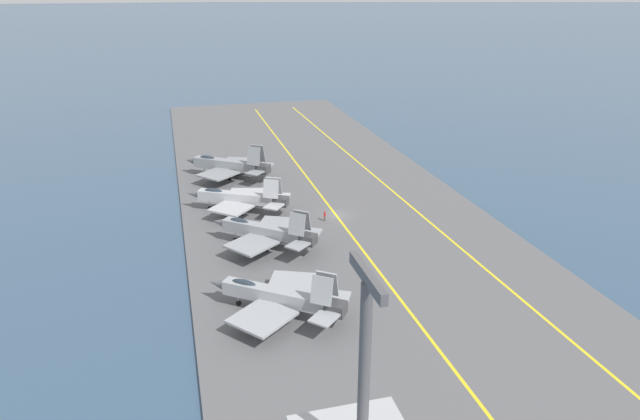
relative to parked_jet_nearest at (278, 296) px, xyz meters
name	(u,v)px	position (x,y,z in m)	size (l,w,h in m)	color
ground_plane	(336,217)	(25.95, -14.19, -2.67)	(2000.00, 2000.00, 0.00)	#334C66
carrier_deck	(336,216)	(25.95, -14.19, -2.47)	(181.54, 46.83, 0.40)	#565659
deck_stripe_foul_line	(412,207)	(25.95, -27.07, -2.26)	(163.38, 0.36, 0.01)	yellow
deck_stripe_centerline	(336,215)	(25.95, -14.19, -2.26)	(163.38, 0.36, 0.01)	yellow
parked_jet_nearest	(278,296)	(0.00, 0.00, 0.00)	(13.98, 15.40, 6.06)	#93999E
parked_jet_second	(265,231)	(17.12, -1.51, 0.21)	(13.69, 14.79, 6.19)	gray
parked_jet_third	(239,198)	(30.96, 0.26, 0.18)	(12.81, 16.49, 6.11)	#A8AAAF
parked_jet_fourth	(228,165)	(48.39, 0.04, 0.29)	(14.47, 16.41, 6.76)	gray
crew_red_vest	(325,215)	(24.06, -11.87, -1.36)	(0.41, 0.30, 1.66)	#4C473D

